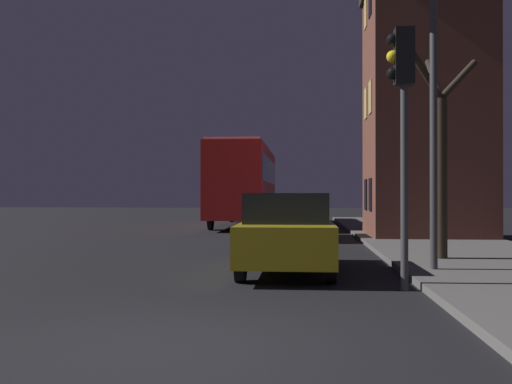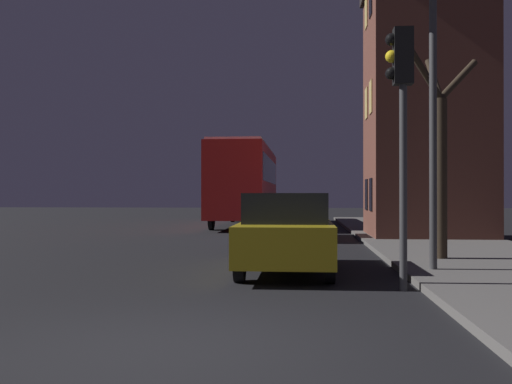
# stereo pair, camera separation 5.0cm
# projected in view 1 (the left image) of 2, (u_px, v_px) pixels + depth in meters

# --- Properties ---
(ground_plane) EXTENTS (120.00, 120.00, 0.00)m
(ground_plane) POSITION_uv_depth(u_px,v_px,m) (171.00, 349.00, 5.63)
(ground_plane) COLOR black
(brick_building) EXTENTS (4.13, 4.08, 8.84)m
(brick_building) POSITION_uv_depth(u_px,v_px,m) (425.00, 106.00, 19.63)
(brick_building) COLOR brown
(brick_building) RESTS_ON sidewalk
(streetlamp) EXTENTS (1.24, 0.53, 5.69)m
(streetlamp) POSITION_uv_depth(u_px,v_px,m) (405.00, 38.00, 10.75)
(streetlamp) COLOR #38383A
(streetlamp) RESTS_ON sidewalk
(traffic_light) EXTENTS (0.43, 0.24, 4.17)m
(traffic_light) POSITION_uv_depth(u_px,v_px,m) (402.00, 102.00, 9.03)
(traffic_light) COLOR #38383A
(traffic_light) RESTS_ON ground
(bare_tree) EXTENTS (1.99, 1.32, 4.81)m
(bare_tree) POSITION_uv_depth(u_px,v_px,m) (440.00, 153.00, 12.54)
(bare_tree) COLOR #2D2319
(bare_tree) RESTS_ON sidewalk
(bus) EXTENTS (2.43, 11.23, 3.84)m
(bus) POSITION_uv_depth(u_px,v_px,m) (245.00, 179.00, 28.00)
(bus) COLOR red
(bus) RESTS_ON ground
(car_near_lane) EXTENTS (1.73, 4.30, 1.55)m
(car_near_lane) POSITION_uv_depth(u_px,v_px,m) (287.00, 232.00, 11.18)
(car_near_lane) COLOR olive
(car_near_lane) RESTS_ON ground
(car_mid_lane) EXTENTS (1.80, 4.08, 1.49)m
(car_mid_lane) POSITION_uv_depth(u_px,v_px,m) (295.00, 216.00, 19.65)
(car_mid_lane) COLOR navy
(car_mid_lane) RESTS_ON ground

